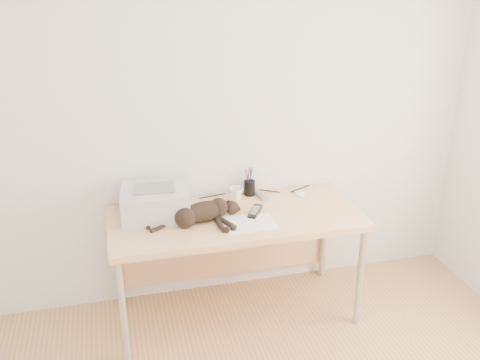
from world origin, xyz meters
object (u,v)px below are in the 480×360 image
object	(u,v)px
printer	(155,202)
cat	(201,213)
desk	(233,228)
mug	(236,194)
mouse	(300,192)
pen_cup	(249,187)

from	to	relation	value
printer	cat	world-z (taller)	printer
desk	mug	size ratio (longest dim) A/B	16.55
cat	mug	xyz separation A→B (m)	(0.29, 0.26, -0.01)
desk	cat	bearing A→B (deg)	-151.50
printer	mouse	size ratio (longest dim) A/B	3.85
printer	cat	distance (m)	0.31
printer	pen_cup	world-z (taller)	printer
desk	printer	distance (m)	0.54
printer	pen_cup	bearing A→B (deg)	14.79
mouse	desk	bearing A→B (deg)	-163.63
pen_cup	printer	bearing A→B (deg)	-165.21
cat	desk	bearing A→B (deg)	13.02
desk	printer	bearing A→B (deg)	176.49
desk	mug	bearing A→B (deg)	68.14
printer	cat	xyz separation A→B (m)	(0.26, -0.15, -0.04)
printer	mouse	xyz separation A→B (m)	(1.00, 0.09, -0.08)
cat	mouse	bearing A→B (deg)	2.94
pen_cup	mouse	world-z (taller)	pen_cup
cat	mug	distance (m)	0.39
mouse	pen_cup	bearing A→B (deg)	169.26
printer	mug	distance (m)	0.56
printer	mug	xyz separation A→B (m)	(0.55, 0.11, -0.05)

